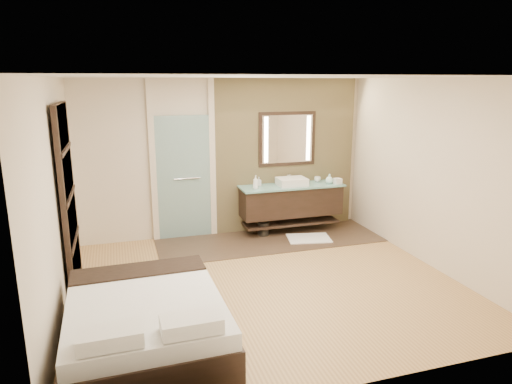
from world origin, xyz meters
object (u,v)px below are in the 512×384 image
object	(u,v)px
vanity	(291,201)
waste_bin	(263,229)
bed	(146,325)
mirror_unit	(287,139)

from	to	relation	value
vanity	waste_bin	world-z (taller)	vanity
vanity	waste_bin	xyz separation A→B (m)	(-0.54, -0.07, -0.46)
bed	waste_bin	size ratio (longest dim) A/B	7.62
mirror_unit	bed	size ratio (longest dim) A/B	0.56
mirror_unit	bed	xyz separation A→B (m)	(-2.75, -3.31, -1.35)
vanity	bed	xyz separation A→B (m)	(-2.75, -3.08, -0.28)
vanity	waste_bin	size ratio (longest dim) A/B	7.39
bed	waste_bin	xyz separation A→B (m)	(2.21, 3.01, -0.18)
mirror_unit	vanity	bearing A→B (deg)	-90.00
waste_bin	bed	bearing A→B (deg)	-126.31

